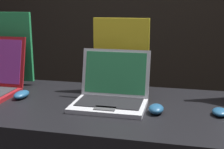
# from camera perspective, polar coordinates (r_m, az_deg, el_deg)

# --- Properties ---
(wall_back) EXTENTS (8.00, 0.05, 2.80)m
(wall_back) POSITION_cam_1_polar(r_m,az_deg,el_deg) (3.02, 7.21, 11.91)
(wall_back) COLOR black
(wall_back) RESTS_ON ground_plane
(mouse_front) EXTENTS (0.06, 0.12, 0.04)m
(mouse_front) POSITION_cam_1_polar(r_m,az_deg,el_deg) (1.67, -16.23, -3.53)
(mouse_front) COLOR navy
(mouse_front) RESTS_ON display_counter
(promo_stand_front) EXTENTS (0.37, 0.07, 0.42)m
(promo_stand_front) POSITION_cam_1_polar(r_m,az_deg,el_deg) (1.95, -19.23, 4.23)
(promo_stand_front) COLOR black
(promo_stand_front) RESTS_ON display_counter
(laptop_middle) EXTENTS (0.34, 0.30, 0.25)m
(laptop_middle) POSITION_cam_1_polar(r_m,az_deg,el_deg) (1.50, -0.11, -3.27)
(laptop_middle) COLOR #B7B7BC
(laptop_middle) RESTS_ON display_counter
(mouse_middle) EXTENTS (0.07, 0.10, 0.04)m
(mouse_middle) POSITION_cam_1_polar(r_m,az_deg,el_deg) (1.41, 8.06, -6.24)
(mouse_middle) COLOR navy
(mouse_middle) RESTS_ON display_counter
(promo_stand_middle) EXTENTS (0.30, 0.07, 0.40)m
(promo_stand_middle) POSITION_cam_1_polar(r_m,az_deg,el_deg) (1.68, 1.65, 3.18)
(promo_stand_middle) COLOR black
(promo_stand_middle) RESTS_ON display_counter
(mouse_back) EXTENTS (0.07, 0.09, 0.03)m
(mouse_back) POSITION_cam_1_polar(r_m,az_deg,el_deg) (1.45, 19.13, -6.49)
(mouse_back) COLOR navy
(mouse_back) RESTS_ON display_counter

